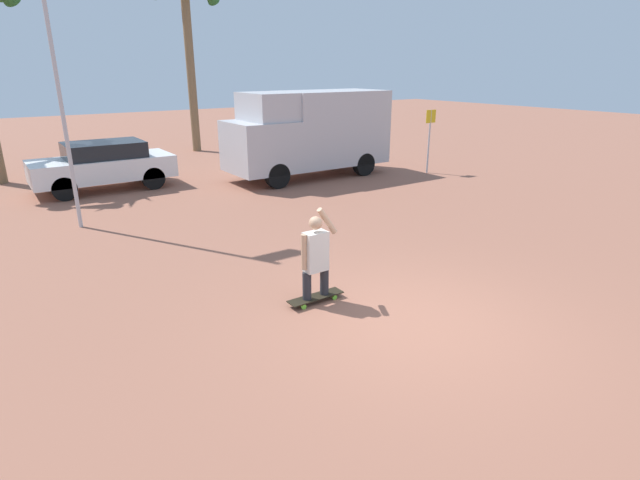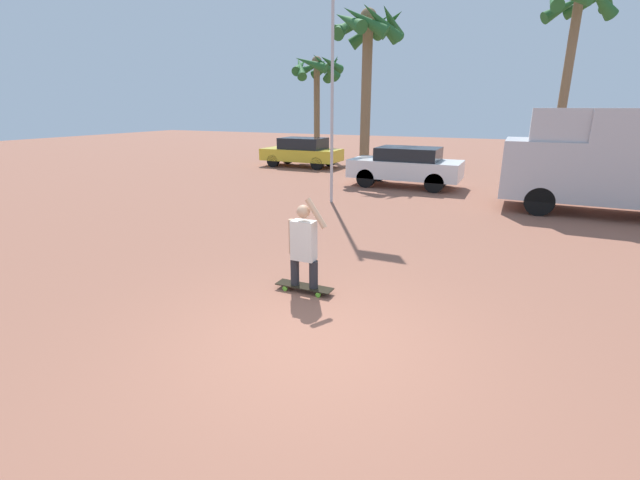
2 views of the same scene
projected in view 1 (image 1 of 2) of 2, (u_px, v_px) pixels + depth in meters
ground_plane at (415, 322)px, 7.38m from camera, size 80.00×80.00×0.00m
skateboard at (316, 297)px, 7.99m from camera, size 0.95×0.25×0.10m
person_skateboarder at (316, 254)px, 7.75m from camera, size 0.66×0.22×1.46m
camper_van at (310, 131)px, 16.76m from camera, size 5.57×2.06×2.84m
parked_car_white at (103, 164)px, 15.18m from camera, size 4.04×1.80×1.45m
palm_tree_near_van at (186, 1)px, 20.57m from camera, size 2.88×3.01×7.55m
flagpole at (54, 34)px, 10.46m from camera, size 1.00×0.12×7.37m
street_sign at (430, 133)px, 17.40m from camera, size 0.44×0.06×2.19m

